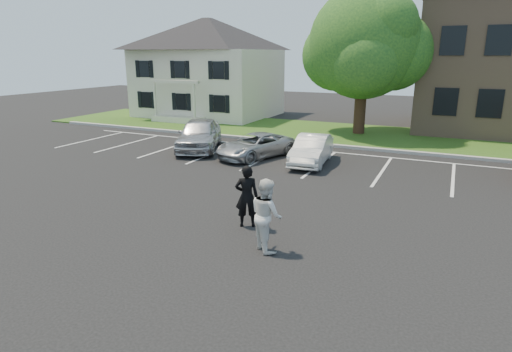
{
  "coord_description": "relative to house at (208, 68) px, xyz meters",
  "views": [
    {
      "loc": [
        5.33,
        -10.5,
        4.87
      ],
      "look_at": [
        0.0,
        1.0,
        1.25
      ],
      "focal_mm": 30.0,
      "sensor_mm": 36.0,
      "label": 1
    }
  ],
  "objects": [
    {
      "name": "ground_plane",
      "position": [
        13.0,
        -19.97,
        -3.83
      ],
      "size": [
        90.0,
        90.0,
        0.0
      ],
      "primitive_type": "plane",
      "color": "black",
      "rests_on": "ground"
    },
    {
      "name": "man_black_suit",
      "position": [
        13.17,
        -19.98,
        -2.91
      ],
      "size": [
        0.8,
        0.69,
        1.85
      ],
      "primitive_type": "imported",
      "rotation": [
        0.0,
        0.0,
        3.6
      ],
      "color": "black",
      "rests_on": "ground"
    },
    {
      "name": "house",
      "position": [
        0.0,
        0.0,
        0.0
      ],
      "size": [
        10.3,
        9.22,
        7.6
      ],
      "color": "beige",
      "rests_on": "ground"
    },
    {
      "name": "curb",
      "position": [
        13.0,
        -7.97,
        -3.75
      ],
      "size": [
        40.0,
        0.3,
        0.15
      ],
      "primitive_type": "cube",
      "color": "gray",
      "rests_on": "ground"
    },
    {
      "name": "car_silver_minivan",
      "position": [
        9.73,
        -11.97,
        -3.24
      ],
      "size": [
        3.29,
        4.62,
        1.17
      ],
      "primitive_type": "imported",
      "rotation": [
        0.0,
        0.0,
        -0.36
      ],
      "color": "#9FA2A6",
      "rests_on": "ground"
    },
    {
      "name": "tree",
      "position": [
        13.07,
        -3.44,
        1.52
      ],
      "size": [
        7.8,
        7.2,
        8.8
      ],
      "color": "black",
      "rests_on": "ground"
    },
    {
      "name": "stall_lines",
      "position": [
        14.4,
        -11.02,
        -3.82
      ],
      "size": [
        34.0,
        5.36,
        0.01
      ],
      "color": "silver",
      "rests_on": "ground"
    },
    {
      "name": "man_white_shirt",
      "position": [
        14.3,
        -21.14,
        -2.88
      ],
      "size": [
        1.16,
        1.15,
        1.89
      ],
      "primitive_type": "imported",
      "rotation": [
        0.0,
        0.0,
        2.41
      ],
      "color": "silver",
      "rests_on": "ground"
    },
    {
      "name": "car_white_sedan",
      "position": [
        12.59,
        -12.02,
        -3.18
      ],
      "size": [
        1.78,
        4.07,
        1.3
      ],
      "primitive_type": "imported",
      "rotation": [
        0.0,
        0.0,
        0.1
      ],
      "color": "silver",
      "rests_on": "ground"
    },
    {
      "name": "grass_strip",
      "position": [
        13.0,
        -3.97,
        -3.79
      ],
      "size": [
        44.0,
        8.0,
        0.08
      ],
      "primitive_type": "cube",
      "color": "#254A11",
      "rests_on": "ground"
    },
    {
      "name": "car_silver_west",
      "position": [
        6.3,
        -11.61,
        -3.01
      ],
      "size": [
        3.64,
        5.21,
        1.65
      ],
      "primitive_type": "imported",
      "rotation": [
        0.0,
        0.0,
        0.39
      ],
      "color": "#B9B9BE",
      "rests_on": "ground"
    }
  ]
}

